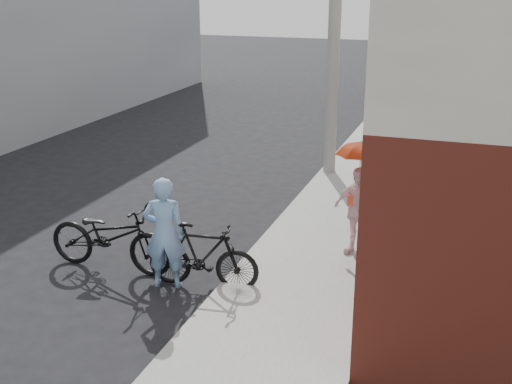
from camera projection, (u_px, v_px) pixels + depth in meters
The scene contains 11 objects.
ground at pixel (175, 275), 10.18m from camera, with size 80.00×80.00×0.00m, color black.
sidewalk at pixel (333, 242), 11.30m from camera, with size 2.20×24.00×0.12m, color gray.
curb at pixel (270, 234), 11.66m from camera, with size 0.12×24.00×0.12m, color #9E9E99.
utility_pole at pixel (335, 24), 14.08m from camera, with size 0.28×0.28×7.00m, color #9E9E99.
officer at pixel (165, 233), 9.56m from camera, with size 0.63×0.42×1.74m, color #78A4D5.
bike_left at pixel (110, 236), 10.22m from camera, with size 0.76×2.17×1.14m, color black.
bike_right at pixel (203, 256), 9.63m from camera, with size 0.49×1.72×1.04m, color black.
kimono_woman at pixel (358, 211), 10.48m from camera, with size 0.87×0.36×1.49m, color #FCD4D8.
parasol at pixel (361, 146), 10.13m from camera, with size 0.78×0.78×0.69m, color #D34718.
planter at pixel (383, 243), 10.83m from camera, with size 0.41×0.41×0.21m, color black.
potted_plant at pixel (385, 220), 10.69m from camera, with size 0.56×0.49×0.63m, color #356428.
Camera 1 is at (4.26, -8.28, 4.52)m, focal length 45.00 mm.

